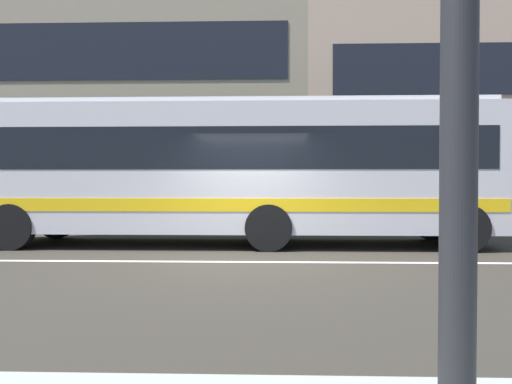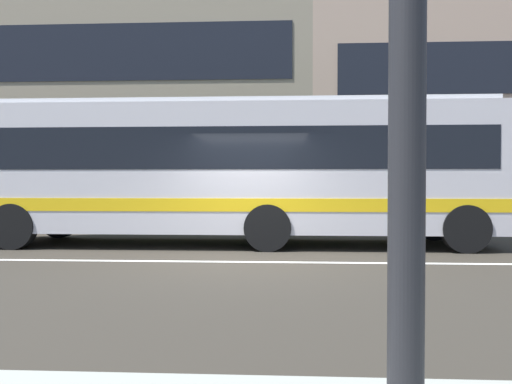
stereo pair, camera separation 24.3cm
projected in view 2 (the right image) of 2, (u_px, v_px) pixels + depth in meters
ground_plane at (244, 262)px, 9.24m from camera, size 160.00×160.00×0.00m
lane_centre_line at (244, 262)px, 9.24m from camera, size 60.00×0.16×0.01m
hedge_row_far at (297, 217)px, 15.74m from camera, size 13.60×1.10×0.77m
apartment_block_left at (110, 98)px, 26.22m from camera, size 20.40×10.86×11.73m
transit_bus at (238, 167)px, 11.82m from camera, size 11.70×2.61×3.30m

